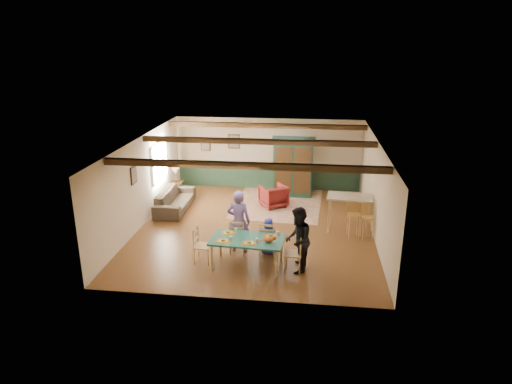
# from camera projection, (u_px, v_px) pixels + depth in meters

# --- Properties ---
(floor) EXTENTS (8.00, 8.00, 0.00)m
(floor) POSITION_uv_depth(u_px,v_px,m) (255.00, 228.00, 13.90)
(floor) COLOR #573218
(floor) RESTS_ON ground
(wall_back) EXTENTS (7.00, 0.02, 2.70)m
(wall_back) POSITION_uv_depth(u_px,v_px,m) (268.00, 154.00, 17.23)
(wall_back) COLOR beige
(wall_back) RESTS_ON floor
(wall_left) EXTENTS (0.02, 8.00, 2.70)m
(wall_left) POSITION_uv_depth(u_px,v_px,m) (141.00, 182.00, 13.87)
(wall_left) COLOR beige
(wall_left) RESTS_ON floor
(wall_right) EXTENTS (0.02, 8.00, 2.70)m
(wall_right) POSITION_uv_depth(u_px,v_px,m) (376.00, 191.00, 13.08)
(wall_right) COLOR beige
(wall_right) RESTS_ON floor
(ceiling) EXTENTS (7.00, 8.00, 0.02)m
(ceiling) POSITION_uv_depth(u_px,v_px,m) (255.00, 141.00, 13.04)
(ceiling) COLOR white
(ceiling) RESTS_ON wall_back
(wainscot_back) EXTENTS (6.95, 0.03, 0.90)m
(wainscot_back) POSITION_uv_depth(u_px,v_px,m) (268.00, 177.00, 17.50)
(wainscot_back) COLOR #1E3827
(wainscot_back) RESTS_ON floor
(ceiling_beam_front) EXTENTS (6.95, 0.16, 0.16)m
(ceiling_beam_front) POSITION_uv_depth(u_px,v_px,m) (244.00, 166.00, 10.91)
(ceiling_beam_front) COLOR black
(ceiling_beam_front) RESTS_ON ceiling
(ceiling_beam_mid) EXTENTS (6.95, 0.16, 0.16)m
(ceiling_beam_mid) POSITION_uv_depth(u_px,v_px,m) (257.00, 142.00, 13.44)
(ceiling_beam_mid) COLOR black
(ceiling_beam_mid) RESTS_ON ceiling
(ceiling_beam_back) EXTENTS (6.95, 0.16, 0.16)m
(ceiling_beam_back) POSITION_uv_depth(u_px,v_px,m) (266.00, 126.00, 15.89)
(ceiling_beam_back) COLOR black
(ceiling_beam_back) RESTS_ON ceiling
(window_left) EXTENTS (0.06, 1.60, 1.30)m
(window_left) POSITION_uv_depth(u_px,v_px,m) (160.00, 161.00, 15.40)
(window_left) COLOR white
(window_left) RESTS_ON wall_left
(picture_left_wall) EXTENTS (0.04, 0.42, 0.52)m
(picture_left_wall) POSITION_uv_depth(u_px,v_px,m) (134.00, 175.00, 13.17)
(picture_left_wall) COLOR gray
(picture_left_wall) RESTS_ON wall_left
(picture_back_a) EXTENTS (0.45, 0.04, 0.55)m
(picture_back_a) POSITION_uv_depth(u_px,v_px,m) (234.00, 142.00, 17.21)
(picture_back_a) COLOR gray
(picture_back_a) RESTS_ON wall_back
(picture_back_b) EXTENTS (0.38, 0.04, 0.48)m
(picture_back_b) POSITION_uv_depth(u_px,v_px,m) (206.00, 145.00, 17.38)
(picture_back_b) COLOR gray
(picture_back_b) RESTS_ON wall_back
(dining_table) EXTENTS (1.88, 1.13, 0.75)m
(dining_table) POSITION_uv_depth(u_px,v_px,m) (247.00, 253.00, 11.48)
(dining_table) COLOR #1B5846
(dining_table) RESTS_ON floor
(dining_chair_far_left) EXTENTS (0.45, 0.47, 0.96)m
(dining_chair_far_left) POSITION_uv_depth(u_px,v_px,m) (238.00, 236.00, 12.20)
(dining_chair_far_left) COLOR tan
(dining_chair_far_left) RESTS_ON floor
(dining_chair_far_right) EXTENTS (0.45, 0.47, 0.96)m
(dining_chair_far_right) POSITION_uv_depth(u_px,v_px,m) (268.00, 238.00, 12.05)
(dining_chair_far_right) COLOR tan
(dining_chair_far_right) RESTS_ON floor
(dining_chair_end_left) EXTENTS (0.47, 0.45, 0.96)m
(dining_chair_end_left) POSITION_uv_depth(u_px,v_px,m) (203.00, 245.00, 11.66)
(dining_chair_end_left) COLOR tan
(dining_chair_end_left) RESTS_ON floor
(dining_chair_end_right) EXTENTS (0.47, 0.45, 0.96)m
(dining_chair_end_right) POSITION_uv_depth(u_px,v_px,m) (293.00, 253.00, 11.25)
(dining_chair_end_right) COLOR tan
(dining_chair_end_right) RESTS_ON floor
(person_man) EXTENTS (0.66, 0.46, 1.74)m
(person_man) POSITION_uv_depth(u_px,v_px,m) (239.00, 221.00, 12.15)
(person_man) COLOR #715897
(person_man) RESTS_ON floor
(person_woman) EXTENTS (0.68, 0.85, 1.66)m
(person_woman) POSITION_uv_depth(u_px,v_px,m) (298.00, 240.00, 11.12)
(person_woman) COLOR black
(person_woman) RESTS_ON floor
(person_child) EXTENTS (0.52, 0.35, 1.01)m
(person_child) POSITION_uv_depth(u_px,v_px,m) (268.00, 236.00, 12.12)
(person_child) COLOR #2932A7
(person_child) RESTS_ON floor
(cat) EXTENTS (0.37, 0.17, 0.18)m
(cat) POSITION_uv_depth(u_px,v_px,m) (269.00, 239.00, 11.14)
(cat) COLOR orange
(cat) RESTS_ON dining_table
(place_setting_near_left) EXTENTS (0.42, 0.33, 0.11)m
(place_setting_near_left) POSITION_uv_depth(u_px,v_px,m) (223.00, 239.00, 11.21)
(place_setting_near_left) COLOR gold
(place_setting_near_left) RESTS_ON dining_table
(place_setting_near_center) EXTENTS (0.42, 0.33, 0.11)m
(place_setting_near_center) POSITION_uv_depth(u_px,v_px,m) (249.00, 241.00, 11.09)
(place_setting_near_center) COLOR gold
(place_setting_near_center) RESTS_ON dining_table
(place_setting_far_left) EXTENTS (0.42, 0.33, 0.11)m
(place_setting_far_left) POSITION_uv_depth(u_px,v_px,m) (228.00, 231.00, 11.68)
(place_setting_far_left) COLOR gold
(place_setting_far_left) RESTS_ON dining_table
(place_setting_far_right) EXTENTS (0.42, 0.33, 0.11)m
(place_setting_far_right) POSITION_uv_depth(u_px,v_px,m) (271.00, 235.00, 11.48)
(place_setting_far_right) COLOR gold
(place_setting_far_right) RESTS_ON dining_table
(area_rug) EXTENTS (3.14, 3.66, 0.01)m
(area_rug) POSITION_uv_depth(u_px,v_px,m) (278.00, 204.00, 15.96)
(area_rug) COLOR #CABA92
(area_rug) RESTS_ON floor
(armoire) EXTENTS (1.54, 0.63, 2.16)m
(armoire) POSITION_uv_depth(u_px,v_px,m) (293.00, 167.00, 16.47)
(armoire) COLOR #122F25
(armoire) RESTS_ON floor
(armchair) EXTENTS (1.13, 1.13, 0.75)m
(armchair) POSITION_uv_depth(u_px,v_px,m) (273.00, 196.00, 15.62)
(armchair) COLOR #4C0F11
(armchair) RESTS_ON floor
(sofa) EXTENTS (0.93, 2.30, 0.67)m
(sofa) POSITION_uv_depth(u_px,v_px,m) (175.00, 200.00, 15.37)
(sofa) COLOR #362C22
(sofa) RESTS_ON floor
(end_table) EXTENTS (0.47, 0.47, 0.56)m
(end_table) POSITION_uv_depth(u_px,v_px,m) (177.00, 189.00, 16.63)
(end_table) COLOR black
(end_table) RESTS_ON floor
(table_lamp) EXTENTS (0.31, 0.31, 0.51)m
(table_lamp) POSITION_uv_depth(u_px,v_px,m) (176.00, 175.00, 16.45)
(table_lamp) COLOR #D7BB8B
(table_lamp) RESTS_ON end_table
(counter_table) EXTENTS (1.38, 0.89, 1.09)m
(counter_table) POSITION_uv_depth(u_px,v_px,m) (349.00, 213.00, 13.58)
(counter_table) COLOR beige
(counter_table) RESTS_ON floor
(bar_stool_left) EXTENTS (0.43, 0.47, 1.10)m
(bar_stool_left) POSITION_uv_depth(u_px,v_px,m) (354.00, 219.00, 13.15)
(bar_stool_left) COLOR tan
(bar_stool_left) RESTS_ON floor
(bar_stool_right) EXTENTS (0.41, 0.44, 1.03)m
(bar_stool_right) POSITION_uv_depth(u_px,v_px,m) (367.00, 222.00, 13.05)
(bar_stool_right) COLOR tan
(bar_stool_right) RESTS_ON floor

